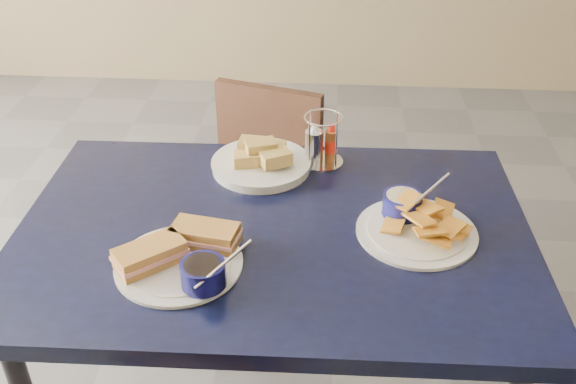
# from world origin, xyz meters

# --- Properties ---
(dining_table) EXTENTS (1.17, 0.79, 0.75)m
(dining_table) POSITION_xyz_m (0.22, -0.08, 0.68)
(dining_table) COLOR black
(dining_table) RESTS_ON ground
(chair_far) EXTENTS (0.45, 0.45, 0.78)m
(chair_far) POSITION_xyz_m (0.09, 0.56, 0.44)
(chair_far) COLOR black
(chair_far) RESTS_ON ground
(sandwich_plate) EXTENTS (0.30, 0.27, 0.12)m
(sandwich_plate) POSITION_xyz_m (0.04, -0.23, 0.78)
(sandwich_plate) COLOR white
(sandwich_plate) RESTS_ON dining_table
(plantain_plate) EXTENTS (0.27, 0.27, 0.12)m
(plantain_plate) POSITION_xyz_m (0.53, -0.07, 0.77)
(plantain_plate) COLOR white
(plantain_plate) RESTS_ON dining_table
(bread_basket) EXTENTS (0.25, 0.25, 0.08)m
(bread_basket) POSITION_xyz_m (0.16, 0.17, 0.77)
(bread_basket) COLOR white
(bread_basket) RESTS_ON dining_table
(condiment_caddy) EXTENTS (0.11, 0.11, 0.14)m
(condiment_caddy) POSITION_xyz_m (0.31, 0.22, 0.81)
(condiment_caddy) COLOR silver
(condiment_caddy) RESTS_ON dining_table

